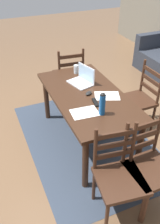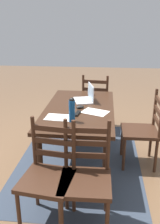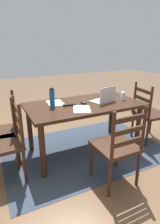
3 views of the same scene
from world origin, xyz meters
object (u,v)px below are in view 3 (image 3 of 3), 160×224
at_px(chair_far_head, 117,147).
at_px(chair_right_near, 3,132).
at_px(chair_right_far, 6,143).
at_px(tv_remote, 69,105).
at_px(water_bottle, 52,97).
at_px(dining_table, 84,110).
at_px(laptop, 104,98).
at_px(chair_left_far, 149,114).
at_px(drinking_glass, 123,96).
at_px(computer_mouse, 84,103).

relative_size(chair_far_head, chair_right_near, 1.00).
distance_m(chair_right_far, tv_remote, 0.92).
bearing_deg(water_bottle, dining_table, 175.75).
bearing_deg(laptop, chair_far_head, 68.40).
relative_size(chair_left_far, tv_remote, 5.59).
relative_size(dining_table, chair_right_far, 1.67).
height_order(chair_right_near, drinking_glass, chair_right_near).
distance_m(chair_far_head, drinking_glass, 0.97).
relative_size(chair_far_head, laptop, 2.58).
bearing_deg(chair_left_far, computer_mouse, -8.02).
relative_size(chair_far_head, drinking_glass, 7.88).
xyz_separation_m(drinking_glass, computer_mouse, (0.60, -0.08, -0.04)).
bearing_deg(water_bottle, chair_left_far, 172.64).
height_order(chair_right_far, chair_right_near, same).
bearing_deg(chair_far_head, chair_right_far, -30.02).
bearing_deg(tv_remote, chair_far_head, 25.48).
bearing_deg(drinking_glass, tv_remote, -6.41).
relative_size(chair_right_far, computer_mouse, 9.50).
distance_m(chair_left_far, water_bottle, 1.59).
bearing_deg(chair_far_head, water_bottle, -61.54).
bearing_deg(dining_table, laptop, 167.58).
height_order(chair_far_head, chair_right_near, same).
height_order(dining_table, laptop, laptop).
relative_size(chair_far_head, tv_remote, 5.59).
bearing_deg(chair_right_near, laptop, 170.63).
bearing_deg(chair_right_near, chair_right_far, 90.07).
bearing_deg(dining_table, chair_left_far, 171.37).
bearing_deg(dining_table, water_bottle, -4.25).
xyz_separation_m(dining_table, laptop, (-0.29, 0.06, 0.15)).
bearing_deg(laptop, chair_left_far, 172.77).
bearing_deg(drinking_glass, dining_table, -8.90).
xyz_separation_m(dining_table, chair_left_far, (-1.08, 0.16, -0.18)).
relative_size(chair_right_far, water_bottle, 3.60).
distance_m(chair_right_far, drinking_glass, 1.70).
relative_size(chair_right_far, tv_remote, 5.59).
xyz_separation_m(chair_far_head, tv_remote, (0.23, -0.79, 0.28)).
xyz_separation_m(chair_right_far, computer_mouse, (-1.07, -0.16, 0.29)).
xyz_separation_m(water_bottle, tv_remote, (-0.22, 0.03, -0.13)).
height_order(chair_right_near, water_bottle, water_bottle).
height_order(dining_table, computer_mouse, computer_mouse).
distance_m(chair_left_far, laptop, 0.86).
height_order(drinking_glass, tv_remote, drinking_glass).
distance_m(water_bottle, drinking_glass, 1.05).
bearing_deg(water_bottle, laptop, 172.50).
bearing_deg(chair_far_head, dining_table, -89.97).
relative_size(chair_left_far, computer_mouse, 9.50).
bearing_deg(drinking_glass, chair_right_near, -8.67).
xyz_separation_m(chair_right_far, drinking_glass, (-1.67, -0.07, 0.33)).
relative_size(chair_right_far, laptop, 2.58).
bearing_deg(chair_far_head, tv_remote, -74.06).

